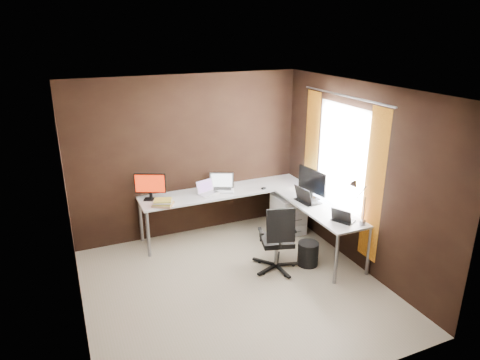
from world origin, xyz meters
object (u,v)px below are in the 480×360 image
laptop_white (207,191)px  laptop_black_big (306,199)px  laptop_silver (221,186)px  monitor_left (150,185)px  book_stack (163,203)px  wastebasket (308,254)px  desk_lamp (358,197)px  drawer_pedestal (288,214)px  monitor_right (312,182)px  laptop_black_small (342,218)px  office_chair (277,251)px

laptop_white → laptop_black_big: bearing=-54.5°
laptop_silver → laptop_black_big: (0.94, -0.97, -0.00)m
monitor_left → laptop_black_big: bearing=-1.1°
book_stack → wastebasket: (1.72, -1.17, -0.61)m
monitor_left → desk_lamp: desk_lamp is taller
drawer_pedestal → desk_lamp: 1.65m
monitor_right → drawer_pedestal: bearing=2.4°
desk_lamp → laptop_black_small: bearing=120.2°
laptop_white → laptop_black_big: 1.51m
laptop_white → book_stack: laptop_white is taller
laptop_black_small → office_chair: size_ratio=0.35×
laptop_white → office_chair: bearing=-85.0°
laptop_black_small → desk_lamp: (0.12, -0.12, 0.33)m
laptop_black_small → book_stack: bearing=26.8°
drawer_pedestal → laptop_white: (-1.25, 0.35, 0.47)m
laptop_black_big → office_chair: (-0.67, -0.39, -0.50)m
drawer_pedestal → book_stack: size_ratio=1.69×
monitor_right → office_chair: bearing=110.9°
office_chair → wastebasket: size_ratio=2.86×
monitor_left → monitor_right: (2.19, -0.92, 0.04)m
monitor_left → drawer_pedestal: bearing=13.0°
laptop_black_small → wastebasket: laptop_black_small is taller
monitor_right → book_stack: (-2.08, 0.63, -0.22)m
laptop_black_small → office_chair: bearing=36.9°
drawer_pedestal → office_chair: size_ratio=0.63×
book_stack → desk_lamp: bearing=-36.5°
laptop_black_big → wastebasket: bearing=147.9°
laptop_white → laptop_black_small: 2.10m
laptop_silver → office_chair: size_ratio=0.48×
monitor_left → wastebasket: (1.83, -1.47, -0.79)m
laptop_black_big → wastebasket: size_ratio=1.14×
office_chair → laptop_black_small: bearing=-10.2°
monitor_left → laptop_white: 0.87m
monitor_right → wastebasket: size_ratio=1.68×
laptop_white → laptop_silver: (0.26, 0.06, 0.01)m
monitor_left → laptop_black_small: bearing=-14.5°
book_stack → desk_lamp: (2.14, -1.59, 0.33)m
laptop_silver → book_stack: bearing=-140.8°
laptop_black_big → book_stack: (-1.94, 0.71, -0.01)m
monitor_right → book_stack: 2.19m
laptop_black_big → office_chair: bearing=113.4°
monitor_right → laptop_white: bearing=49.3°
office_chair → wastebasket: (0.45, -0.07, -0.11)m
drawer_pedestal → book_stack: book_stack is taller
monitor_right → laptop_white: 1.60m
desk_lamp → office_chair: 1.29m
monitor_right → laptop_black_small: bearing=167.0°
wastebasket → office_chair: bearing=170.9°
book_stack → laptop_silver: bearing=14.4°
laptop_black_big → laptop_black_small: 0.76m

